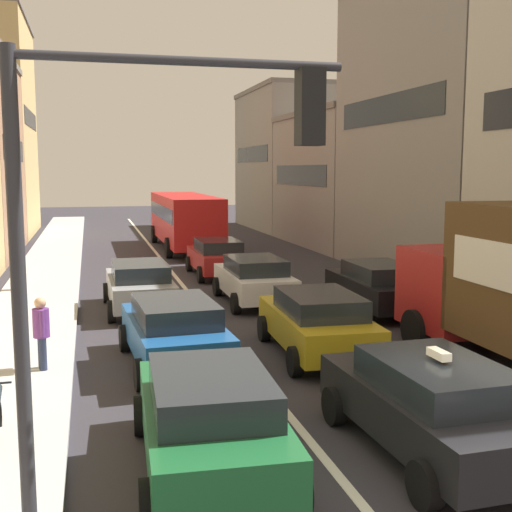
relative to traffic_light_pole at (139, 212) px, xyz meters
name	(u,v)px	position (x,y,z in m)	size (l,w,h in m)	color
ground_plane	(470,482)	(4.45, 0.48, -3.82)	(140.00, 140.00, 0.00)	#302D34
sidewalk_left	(47,274)	(-2.25, 20.48, -3.75)	(2.60, 64.00, 0.14)	#ABABAB
lane_stripe_left	(171,271)	(2.75, 20.48, -3.81)	(0.16, 60.00, 0.01)	silver
lane_stripe_right	(249,268)	(6.15, 20.48, -3.81)	(0.16, 60.00, 0.01)	silver
building_row_right	(414,148)	(14.35, 21.38, 1.44)	(7.20, 43.90, 12.27)	gray
traffic_light_pole	(139,212)	(0.00, 0.00, 0.00)	(3.58, 0.38, 5.50)	#2D2D33
taxi_centre_lane_front	(431,404)	(4.35, 1.41, -3.02)	(2.18, 4.36, 1.66)	black
sedan_left_lane_front	(209,417)	(1.03, 1.69, -3.02)	(2.22, 4.38, 1.49)	#19592D
sedan_centre_lane_second	(317,322)	(4.49, 6.88, -3.02)	(2.20, 4.37, 1.49)	#B29319
wagon_left_lane_second	(174,330)	(1.19, 6.86, -3.02)	(2.24, 4.39, 1.49)	#194C8C
hatchback_centre_lane_third	(254,279)	(4.53, 13.03, -3.02)	(2.06, 4.30, 1.49)	silver
sedan_left_lane_third	(140,285)	(0.89, 12.79, -3.02)	(2.11, 4.33, 1.49)	gray
coupe_centre_lane_fourth	(217,257)	(4.40, 18.60, -3.02)	(2.07, 4.30, 1.49)	#A51E1E
sedan_right_lane_behind_truck	(378,286)	(7.83, 10.90, -3.02)	(2.11, 4.33, 1.49)	black
bus_mid_queue_primary	(185,217)	(4.39, 27.69, -2.06)	(2.83, 10.51, 2.90)	#B21919
pedestrian_near_kerb	(16,267)	(-3.03, 16.63, -2.87)	(0.34, 0.49, 1.66)	#262D47
pedestrian_mid_sidewalk	(41,331)	(-1.56, 6.88, -2.87)	(0.34, 0.53, 1.66)	#262D47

